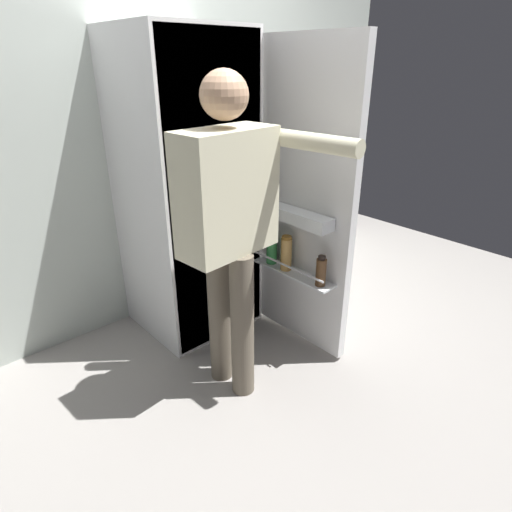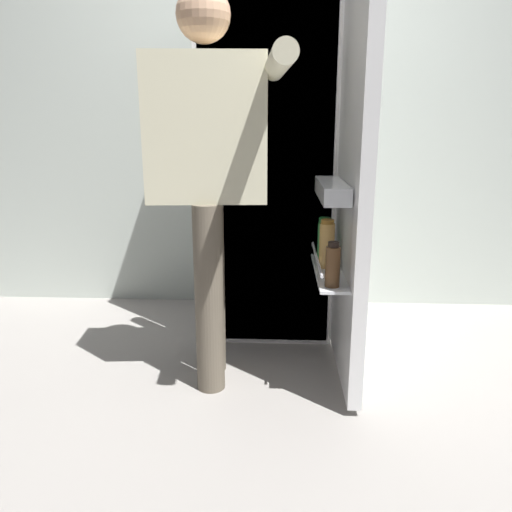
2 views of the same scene
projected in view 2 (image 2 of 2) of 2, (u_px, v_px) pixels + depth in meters
ground_plane at (264, 365)px, 2.34m from camera, size 5.37×5.37×0.00m
kitchen_wall at (270, 99)px, 2.92m from camera, size 4.40×0.10×2.51m
refrigerator at (273, 165)px, 2.60m from camera, size 0.73×1.30×1.81m
person at (209, 159)px, 1.98m from camera, size 0.59×0.76×1.61m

